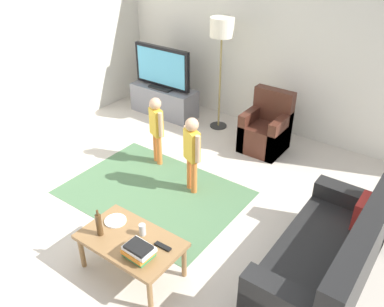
% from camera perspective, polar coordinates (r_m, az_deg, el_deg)
% --- Properties ---
extents(ground, '(7.80, 7.80, 0.00)m').
position_cam_1_polar(ground, '(4.74, -4.34, -9.81)').
color(ground, beige).
extents(wall_back, '(6.00, 0.12, 2.70)m').
position_cam_1_polar(wall_back, '(6.40, 13.17, 14.50)').
color(wall_back, silver).
rests_on(wall_back, ground).
extents(area_rug, '(2.20, 1.60, 0.01)m').
position_cam_1_polar(area_rug, '(5.20, -5.43, -5.52)').
color(area_rug, '#4C724C').
rests_on(area_rug, ground).
extents(tv_stand, '(1.20, 0.44, 0.50)m').
position_cam_1_polar(tv_stand, '(7.13, -3.99, 7.44)').
color(tv_stand, slate).
rests_on(tv_stand, ground).
extents(tv, '(1.10, 0.28, 0.71)m').
position_cam_1_polar(tv, '(6.89, -4.28, 11.99)').
color(tv, black).
rests_on(tv, tv_stand).
extents(couch, '(0.80, 1.80, 0.86)m').
position_cam_1_polar(couch, '(4.09, 19.12, -14.38)').
color(couch, black).
rests_on(couch, ground).
extents(armchair, '(0.60, 0.60, 0.90)m').
position_cam_1_polar(armchair, '(6.09, 10.52, 3.21)').
color(armchair, '#472319').
rests_on(armchair, ground).
extents(floor_lamp, '(0.36, 0.36, 1.78)m').
position_cam_1_polar(floor_lamp, '(6.23, 4.25, 16.61)').
color(floor_lamp, '#262626').
rests_on(floor_lamp, ground).
extents(child_near_tv, '(0.31, 0.20, 1.00)m').
position_cam_1_polar(child_near_tv, '(5.52, -5.08, 4.06)').
color(child_near_tv, orange).
rests_on(child_near_tv, ground).
extents(child_center, '(0.32, 0.20, 1.03)m').
position_cam_1_polar(child_center, '(4.89, -0.02, 0.71)').
color(child_center, orange).
rests_on(child_center, ground).
extents(coffee_table, '(1.00, 0.60, 0.42)m').
position_cam_1_polar(coffee_table, '(3.99, -8.68, -12.44)').
color(coffee_table, olive).
rests_on(coffee_table, ground).
extents(book_stack, '(0.28, 0.22, 0.15)m').
position_cam_1_polar(book_stack, '(3.73, -7.58, -13.55)').
color(book_stack, '#388C4C').
rests_on(book_stack, coffee_table).
extents(bottle, '(0.06, 0.06, 0.30)m').
position_cam_1_polar(bottle, '(3.98, -13.05, -9.80)').
color(bottle, '#4C3319').
rests_on(bottle, coffee_table).
extents(tv_remote, '(0.17, 0.05, 0.02)m').
position_cam_1_polar(tv_remote, '(3.84, -4.15, -13.02)').
color(tv_remote, black).
rests_on(tv_remote, coffee_table).
extents(soda_can, '(0.07, 0.07, 0.12)m').
position_cam_1_polar(soda_can, '(3.95, -7.06, -10.67)').
color(soda_can, silver).
rests_on(soda_can, coffee_table).
extents(plate, '(0.22, 0.22, 0.02)m').
position_cam_1_polar(plate, '(4.17, -10.81, -9.35)').
color(plate, white).
rests_on(plate, coffee_table).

